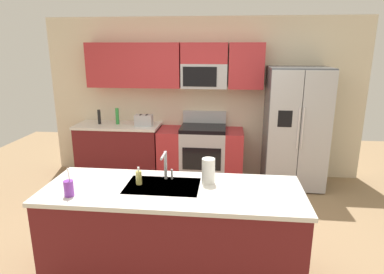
# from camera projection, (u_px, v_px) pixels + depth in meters

# --- Properties ---
(ground_plane) EXTENTS (9.00, 9.00, 0.00)m
(ground_plane) POSITION_uv_depth(u_px,v_px,m) (188.00, 238.00, 3.88)
(ground_plane) COLOR #997A56
(ground_plane) RESTS_ON ground
(kitchen_wall_unit) EXTENTS (5.20, 0.43, 2.60)m
(kitchen_wall_unit) POSITION_uv_depth(u_px,v_px,m) (194.00, 88.00, 5.51)
(kitchen_wall_unit) COLOR beige
(kitchen_wall_unit) RESTS_ON ground
(back_counter) EXTENTS (1.37, 0.63, 0.90)m
(back_counter) POSITION_uv_depth(u_px,v_px,m) (119.00, 150.00, 5.63)
(back_counter) COLOR maroon
(back_counter) RESTS_ON ground
(range_oven) EXTENTS (1.36, 0.61, 1.10)m
(range_oven) POSITION_uv_depth(u_px,v_px,m) (201.00, 153.00, 5.49)
(range_oven) COLOR #B7BABF
(range_oven) RESTS_ON ground
(refrigerator) EXTENTS (0.90, 0.76, 1.85)m
(refrigerator) POSITION_uv_depth(u_px,v_px,m) (295.00, 128.00, 5.15)
(refrigerator) COLOR #4C4F54
(refrigerator) RESTS_ON ground
(island_counter) EXTENTS (2.36, 0.86, 0.90)m
(island_counter) POSITION_uv_depth(u_px,v_px,m) (173.00, 232.00, 3.16)
(island_counter) COLOR maroon
(island_counter) RESTS_ON ground
(toaster) EXTENTS (0.28, 0.16, 0.18)m
(toaster) POSITION_uv_depth(u_px,v_px,m) (144.00, 120.00, 5.39)
(toaster) COLOR #B7BABF
(toaster) RESTS_ON back_counter
(pepper_mill) EXTENTS (0.05, 0.05, 0.24)m
(pepper_mill) POSITION_uv_depth(u_px,v_px,m) (99.00, 117.00, 5.51)
(pepper_mill) COLOR black
(pepper_mill) RESTS_ON back_counter
(bottle_green) EXTENTS (0.06, 0.06, 0.27)m
(bottle_green) POSITION_uv_depth(u_px,v_px,m) (117.00, 116.00, 5.50)
(bottle_green) COLOR green
(bottle_green) RESTS_ON back_counter
(sink_faucet) EXTENTS (0.08, 0.21, 0.28)m
(sink_faucet) POSITION_uv_depth(u_px,v_px,m) (166.00, 163.00, 3.19)
(sink_faucet) COLOR #B7BABF
(sink_faucet) RESTS_ON island_counter
(drink_cup_purple) EXTENTS (0.08, 0.08, 0.26)m
(drink_cup_purple) POSITION_uv_depth(u_px,v_px,m) (69.00, 188.00, 2.87)
(drink_cup_purple) COLOR purple
(drink_cup_purple) RESTS_ON island_counter
(soap_dispenser) EXTENTS (0.06, 0.06, 0.17)m
(soap_dispenser) POSITION_uv_depth(u_px,v_px,m) (139.00, 177.00, 3.12)
(soap_dispenser) COLOR #D8CC66
(soap_dispenser) RESTS_ON island_counter
(paper_towel_roll) EXTENTS (0.12, 0.12, 0.24)m
(paper_towel_roll) POSITION_uv_depth(u_px,v_px,m) (208.00, 171.00, 3.14)
(paper_towel_roll) COLOR white
(paper_towel_roll) RESTS_ON island_counter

